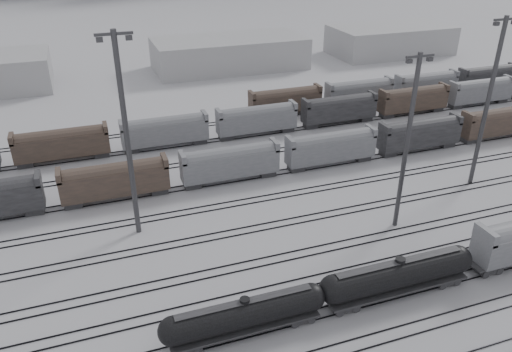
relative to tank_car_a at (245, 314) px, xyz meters
name	(u,v)px	position (x,y,z in m)	size (l,w,h in m)	color
ground	(400,300)	(16.96, -1.00, -2.38)	(900.00, 900.00, 0.00)	silver
tracks	(326,217)	(16.96, 16.50, -2.30)	(220.00, 71.50, 0.16)	black
tank_car_a	(245,314)	(0.00, 0.00, 0.00)	(16.64, 2.77, 4.11)	black
tank_car_b	(398,275)	(16.96, 0.00, 0.22)	(18.18, 3.03, 4.49)	black
light_mast_b	(126,134)	(-7.30, 21.49, 11.17)	(4.09, 0.65, 25.53)	#3B3B3E
light_mast_c	(407,141)	(24.71, 11.78, 9.68)	(3.64, 0.58, 22.74)	#3B3B3E
light_mast_d	(488,100)	(42.34, 18.15, 10.73)	(3.95, 0.63, 24.72)	#3B3B3E
bg_string_near	(331,149)	(24.96, 31.00, 0.42)	(151.00, 3.00, 5.60)	slate
bg_string_mid	(339,110)	(34.96, 47.00, 0.42)	(151.00, 3.00, 5.60)	black
bg_string_far	(393,89)	(52.46, 55.00, 0.42)	(66.00, 3.00, 5.60)	brown
warehouse_mid	(230,53)	(26.96, 94.00, 1.62)	(40.00, 18.00, 8.00)	#A9A9AB
warehouse_right	(390,40)	(76.96, 94.00, 1.62)	(35.00, 18.00, 8.00)	#A9A9AB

